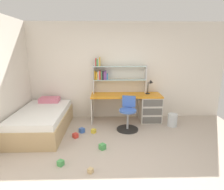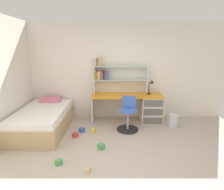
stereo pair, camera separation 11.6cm
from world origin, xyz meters
The scene contains 14 objects.
ground_plane centered at (0.00, 0.00, -0.01)m, with size 5.81×5.92×0.02m, color #B2A393.
room_shell centered at (-1.23, 1.23, 1.30)m, with size 5.81×5.92×2.59m.
desk centered at (0.67, 2.14, 0.40)m, with size 1.84×0.60×0.73m.
bookshelf_hutch centered at (-0.19, 2.32, 1.26)m, with size 1.41×0.22×0.96m.
desk_lamp centered at (0.84, 2.18, 0.98)m, with size 0.20×0.17×0.38m.
swivel_chair centered at (0.18, 1.57, 0.32)m, with size 0.52×0.52×0.81m.
bed_platform centered at (-1.84, 1.52, 0.27)m, with size 1.10×1.87×0.65m.
waste_bin centered at (1.34, 1.74, 0.16)m, with size 0.24×0.24×0.32m, color silver.
toy_block_red_0 centered at (-1.02, 1.16, 0.05)m, with size 0.10×0.10×0.10m, color red.
toy_block_yellow_1 centered at (-0.63, 1.39, 0.05)m, with size 0.09×0.09×0.09m, color gold.
toy_block_natural_2 centered at (-0.58, -0.06, 0.04)m, with size 0.08×0.08×0.08m, color tan.
toy_block_green_3 centered at (-0.41, 0.65, 0.05)m, with size 0.11×0.11×0.11m, color #479E51.
toy_block_blue_4 centered at (-0.91, 1.42, 0.05)m, with size 0.11×0.11×0.11m, color #3860B7.
toy_block_green_5 centered at (-1.10, 0.14, 0.05)m, with size 0.09×0.09×0.09m, color #479E51.
Camera 2 is at (-0.20, -2.69, 1.93)m, focal length 30.36 mm.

